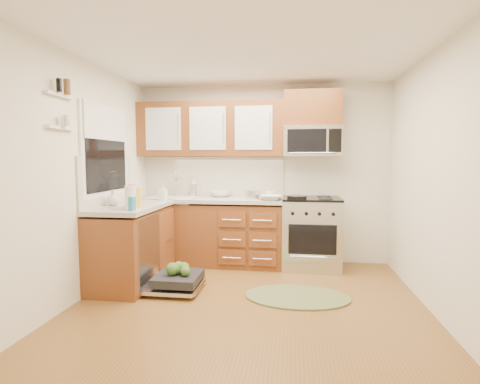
# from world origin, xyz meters

# --- Properties ---
(floor) EXTENTS (3.50, 3.50, 0.00)m
(floor) POSITION_xyz_m (0.00, 0.00, 0.00)
(floor) COLOR brown
(floor) RESTS_ON ground
(ceiling) EXTENTS (3.50, 3.50, 0.00)m
(ceiling) POSITION_xyz_m (0.00, 0.00, 2.50)
(ceiling) COLOR white
(ceiling) RESTS_ON ground
(wall_back) EXTENTS (3.50, 0.04, 2.50)m
(wall_back) POSITION_xyz_m (0.00, 1.75, 1.25)
(wall_back) COLOR silver
(wall_back) RESTS_ON ground
(wall_front) EXTENTS (3.50, 0.04, 2.50)m
(wall_front) POSITION_xyz_m (0.00, -1.75, 1.25)
(wall_front) COLOR silver
(wall_front) RESTS_ON ground
(wall_left) EXTENTS (0.04, 3.50, 2.50)m
(wall_left) POSITION_xyz_m (-1.75, 0.00, 1.25)
(wall_left) COLOR silver
(wall_left) RESTS_ON ground
(wall_right) EXTENTS (0.04, 3.50, 2.50)m
(wall_right) POSITION_xyz_m (1.75, 0.00, 1.25)
(wall_right) COLOR silver
(wall_right) RESTS_ON ground
(base_cabinet_back) EXTENTS (2.05, 0.60, 0.85)m
(base_cabinet_back) POSITION_xyz_m (-0.73, 1.45, 0.42)
(base_cabinet_back) COLOR #5D2F15
(base_cabinet_back) RESTS_ON ground
(base_cabinet_left) EXTENTS (0.60, 1.25, 0.85)m
(base_cabinet_left) POSITION_xyz_m (-1.45, 0.52, 0.42)
(base_cabinet_left) COLOR #5D2F15
(base_cabinet_left) RESTS_ON ground
(countertop_back) EXTENTS (2.07, 0.64, 0.05)m
(countertop_back) POSITION_xyz_m (-0.72, 1.44, 0.90)
(countertop_back) COLOR beige
(countertop_back) RESTS_ON base_cabinet_back
(countertop_left) EXTENTS (0.64, 1.27, 0.05)m
(countertop_left) POSITION_xyz_m (-1.44, 0.53, 0.90)
(countertop_left) COLOR beige
(countertop_left) RESTS_ON base_cabinet_left
(backsplash_back) EXTENTS (2.05, 0.02, 0.57)m
(backsplash_back) POSITION_xyz_m (-0.73, 1.74, 1.21)
(backsplash_back) COLOR beige
(backsplash_back) RESTS_ON ground
(backsplash_left) EXTENTS (0.02, 1.25, 0.57)m
(backsplash_left) POSITION_xyz_m (-1.74, 0.52, 1.21)
(backsplash_left) COLOR beige
(backsplash_left) RESTS_ON ground
(upper_cabinets) EXTENTS (2.05, 0.35, 0.75)m
(upper_cabinets) POSITION_xyz_m (-0.73, 1.57, 1.88)
(upper_cabinets) COLOR #5D2F15
(upper_cabinets) RESTS_ON ground
(cabinet_over_mw) EXTENTS (0.76, 0.35, 0.47)m
(cabinet_over_mw) POSITION_xyz_m (0.68, 1.57, 2.13)
(cabinet_over_mw) COLOR #5D2F15
(cabinet_over_mw) RESTS_ON ground
(range) EXTENTS (0.76, 0.64, 0.95)m
(range) POSITION_xyz_m (0.68, 1.43, 0.47)
(range) COLOR silver
(range) RESTS_ON ground
(microwave) EXTENTS (0.76, 0.38, 0.40)m
(microwave) POSITION_xyz_m (0.68, 1.55, 1.70)
(microwave) COLOR silver
(microwave) RESTS_ON ground
(sink) EXTENTS (0.62, 0.50, 0.26)m
(sink) POSITION_xyz_m (-1.25, 1.42, 0.80)
(sink) COLOR white
(sink) RESTS_ON ground
(dishwasher) EXTENTS (0.70, 0.60, 0.20)m
(dishwasher) POSITION_xyz_m (-0.86, 0.30, 0.10)
(dishwasher) COLOR silver
(dishwasher) RESTS_ON ground
(window) EXTENTS (0.03, 1.05, 1.05)m
(window) POSITION_xyz_m (-1.74, 0.50, 1.55)
(window) COLOR white
(window) RESTS_ON ground
(window_blind) EXTENTS (0.02, 0.96, 0.40)m
(window_blind) POSITION_xyz_m (-1.71, 0.50, 1.88)
(window_blind) COLOR white
(window_blind) RESTS_ON ground
(shelf_upper) EXTENTS (0.04, 0.40, 0.03)m
(shelf_upper) POSITION_xyz_m (-1.72, -0.35, 2.05)
(shelf_upper) COLOR white
(shelf_upper) RESTS_ON ground
(shelf_lower) EXTENTS (0.04, 0.40, 0.03)m
(shelf_lower) POSITION_xyz_m (-1.72, -0.35, 1.75)
(shelf_lower) COLOR white
(shelf_lower) RESTS_ON ground
(rug) EXTENTS (1.16, 0.81, 0.02)m
(rug) POSITION_xyz_m (0.49, 0.28, 0.01)
(rug) COLOR olive
(rug) RESTS_ON ground
(skillet) EXTENTS (0.26, 0.26, 0.05)m
(skillet) POSITION_xyz_m (0.48, 1.18, 0.97)
(skillet) COLOR black
(skillet) RESTS_ON range
(stock_pot) EXTENTS (0.21, 0.21, 0.11)m
(stock_pot) POSITION_xyz_m (-0.11, 1.40, 0.98)
(stock_pot) COLOR silver
(stock_pot) RESTS_ON countertop_back
(cutting_board) EXTENTS (0.35, 0.26, 0.02)m
(cutting_board) POSITION_xyz_m (0.14, 1.37, 0.94)
(cutting_board) COLOR #B38052
(cutting_board) RESTS_ON countertop_back
(canister) EXTENTS (0.11, 0.11, 0.17)m
(canister) POSITION_xyz_m (-1.00, 1.65, 1.01)
(canister) COLOR silver
(canister) RESTS_ON countertop_back
(paper_towel_roll) EXTENTS (0.14, 0.14, 0.26)m
(paper_towel_roll) POSITION_xyz_m (-1.27, 0.12, 1.05)
(paper_towel_roll) COLOR white
(paper_towel_roll) RESTS_ON countertop_left
(mustard_bottle) EXTENTS (0.09, 0.09, 0.23)m
(mustard_bottle) POSITION_xyz_m (-1.25, 0.25, 1.04)
(mustard_bottle) COLOR yellow
(mustard_bottle) RESTS_ON countertop_left
(red_bottle) EXTENTS (0.09, 0.09, 0.26)m
(red_bottle) POSITION_xyz_m (-1.30, 0.20, 1.06)
(red_bottle) COLOR #B3200E
(red_bottle) RESTS_ON countertop_left
(wooden_box) EXTENTS (0.17, 0.15, 0.14)m
(wooden_box) POSITION_xyz_m (-1.34, 0.34, 1.00)
(wooden_box) COLOR brown
(wooden_box) RESTS_ON countertop_left
(blue_carton) EXTENTS (0.10, 0.08, 0.14)m
(blue_carton) POSITION_xyz_m (-1.25, 0.08, 1.00)
(blue_carton) COLOR teal
(blue_carton) RESTS_ON countertop_left
(bowl_a) EXTENTS (0.32, 0.32, 0.07)m
(bowl_a) POSITION_xyz_m (0.15, 1.25, 0.96)
(bowl_a) COLOR #999999
(bowl_a) RESTS_ON countertop_back
(bowl_b) EXTENTS (0.36, 0.36, 0.09)m
(bowl_b) POSITION_xyz_m (-0.59, 1.60, 0.97)
(bowl_b) COLOR #999999
(bowl_b) RESTS_ON countertop_back
(cup) EXTENTS (0.16, 0.16, 0.10)m
(cup) POSITION_xyz_m (0.12, 1.45, 0.98)
(cup) COLOR #999999
(cup) RESTS_ON countertop_back
(soap_bottle_a) EXTENTS (0.12, 0.12, 0.30)m
(soap_bottle_a) POSITION_xyz_m (-1.00, 1.68, 1.07)
(soap_bottle_a) COLOR #999999
(soap_bottle_a) RESTS_ON countertop_back
(soap_bottle_b) EXTENTS (0.10, 0.10, 0.21)m
(soap_bottle_b) POSITION_xyz_m (-1.25, 1.05, 1.03)
(soap_bottle_b) COLOR #999999
(soap_bottle_b) RESTS_ON countertop_left
(soap_bottle_c) EXTENTS (0.16, 0.16, 0.18)m
(soap_bottle_c) POSITION_xyz_m (-1.62, 0.42, 1.02)
(soap_bottle_c) COLOR #999999
(soap_bottle_c) RESTS_ON countertop_left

